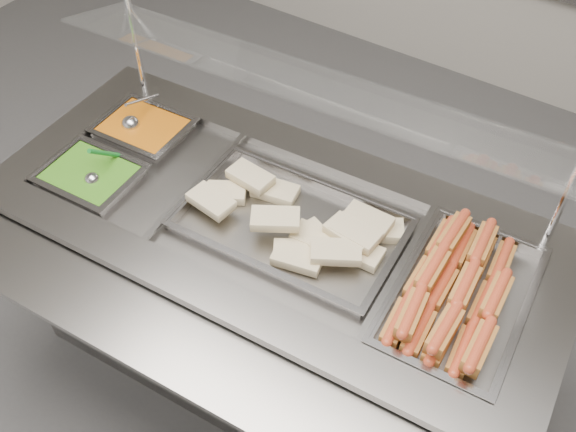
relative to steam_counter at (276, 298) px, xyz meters
The scene contains 11 objects.
steam_counter is the anchor object (origin of this frame).
tray_rail 0.58m from the steam_counter, 85.94° to the right, with size 1.61×0.44×0.05m.
sneeze_guard 0.75m from the steam_counter, 94.06° to the left, with size 1.48×0.36×0.39m.
pan_hotdogs 0.66m from the steam_counter, ahead, with size 0.34×0.51×0.09m.
pan_wraps 0.38m from the steam_counter, ahead, with size 0.63×0.40×0.06m.
pan_beans 0.69m from the steam_counter, behind, with size 0.28×0.23×0.09m.
pan_peas 0.69m from the steam_counter, 163.27° to the right, with size 0.28×0.23×0.09m.
hotdogs_in_buns 0.67m from the steam_counter, ahead, with size 0.27×0.47×0.10m.
tortilla_wraps 0.42m from the steam_counter, ahead, with size 0.61×0.33×0.08m.
ladle 0.74m from the steam_counter, behind, with size 0.06×0.18×0.12m.
serving_spoon 0.69m from the steam_counter, 162.25° to the right, with size 0.05×0.15×0.13m.
Camera 1 is at (0.67, -0.61, 2.13)m, focal length 40.00 mm.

